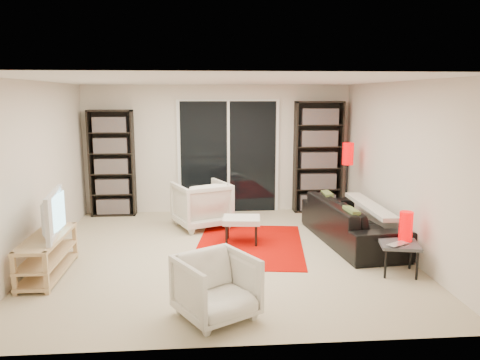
% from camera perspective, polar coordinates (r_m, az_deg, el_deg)
% --- Properties ---
extents(floor, '(5.00, 5.00, 0.00)m').
position_cam_1_polar(floor, '(6.71, -1.95, -8.92)').
color(floor, beige).
rests_on(floor, ground).
extents(wall_back, '(5.00, 0.02, 2.40)m').
position_cam_1_polar(wall_back, '(8.89, -2.73, 3.77)').
color(wall_back, beige).
rests_on(wall_back, ground).
extents(wall_front, '(5.00, 0.02, 2.40)m').
position_cam_1_polar(wall_front, '(3.97, -0.40, -4.41)').
color(wall_front, beige).
rests_on(wall_front, ground).
extents(wall_left, '(0.02, 5.00, 2.40)m').
position_cam_1_polar(wall_left, '(6.79, -23.61, 0.88)').
color(wall_left, beige).
rests_on(wall_left, ground).
extents(wall_right, '(0.02, 5.00, 2.40)m').
position_cam_1_polar(wall_right, '(6.99, 18.94, 1.44)').
color(wall_right, beige).
rests_on(wall_right, ground).
extents(ceiling, '(5.00, 5.00, 0.02)m').
position_cam_1_polar(ceiling, '(6.34, -2.08, 12.02)').
color(ceiling, white).
rests_on(ceiling, wall_back).
extents(sliding_door, '(1.92, 0.08, 2.16)m').
position_cam_1_polar(sliding_door, '(8.88, -1.43, 2.80)').
color(sliding_door, white).
rests_on(sliding_door, ground).
extents(bookshelf_left, '(0.80, 0.30, 1.95)m').
position_cam_1_polar(bookshelf_left, '(8.91, -15.33, 1.97)').
color(bookshelf_left, black).
rests_on(bookshelf_left, ground).
extents(bookshelf_right, '(0.90, 0.30, 2.10)m').
position_cam_1_polar(bookshelf_right, '(9.01, 9.50, 2.76)').
color(bookshelf_right, black).
rests_on(bookshelf_right, ground).
extents(tv_stand, '(0.41, 1.28, 0.50)m').
position_cam_1_polar(tv_stand, '(6.33, -22.42, -8.41)').
color(tv_stand, tan).
rests_on(tv_stand, floor).
extents(tv, '(0.24, 0.98, 0.56)m').
position_cam_1_polar(tv, '(6.18, -22.57, -3.86)').
color(tv, black).
rests_on(tv, tv_stand).
extents(rug, '(1.83, 2.30, 0.01)m').
position_cam_1_polar(rug, '(7.05, 1.21, -7.93)').
color(rug, '#BC0700').
rests_on(rug, floor).
extents(sofa, '(1.09, 2.28, 0.64)m').
position_cam_1_polar(sofa, '(7.32, 13.45, -4.94)').
color(sofa, black).
rests_on(sofa, floor).
extents(armchair_back, '(1.10, 1.12, 0.78)m').
position_cam_1_polar(armchair_back, '(7.94, -4.72, -2.97)').
color(armchair_back, silver).
rests_on(armchair_back, floor).
extents(armchair_front, '(0.96, 0.97, 0.65)m').
position_cam_1_polar(armchair_front, '(4.78, -2.90, -12.90)').
color(armchair_front, silver).
rests_on(armchair_front, floor).
extents(ottoman, '(0.59, 0.50, 0.40)m').
position_cam_1_polar(ottoman, '(7.06, 0.19, -5.01)').
color(ottoman, silver).
rests_on(ottoman, floor).
extents(side_table, '(0.55, 0.55, 0.40)m').
position_cam_1_polar(side_table, '(6.21, 18.82, -7.66)').
color(side_table, '#424347').
rests_on(side_table, floor).
extents(laptop, '(0.35, 0.32, 0.02)m').
position_cam_1_polar(laptop, '(6.06, 19.00, -7.53)').
color(laptop, silver).
rests_on(laptop, side_table).
extents(table_lamp, '(0.17, 0.17, 0.37)m').
position_cam_1_polar(table_lamp, '(6.26, 19.57, -5.33)').
color(table_lamp, '#D20002').
rests_on(table_lamp, side_table).
extents(floor_lamp, '(0.21, 0.21, 1.40)m').
position_cam_1_polar(floor_lamp, '(8.31, 12.98, 2.18)').
color(floor_lamp, black).
rests_on(floor_lamp, floor).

